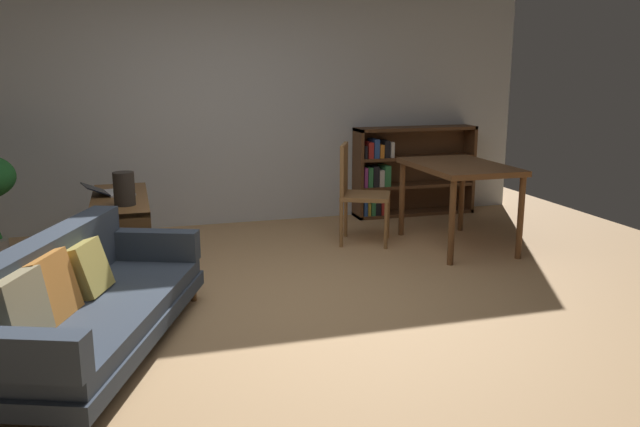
# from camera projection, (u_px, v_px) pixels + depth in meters

# --- Properties ---
(ground_plane) EXTENTS (8.16, 8.16, 0.00)m
(ground_plane) POSITION_uv_depth(u_px,v_px,m) (288.00, 306.00, 4.64)
(ground_plane) COLOR tan
(back_wall_panel) EXTENTS (6.80, 0.10, 2.70)m
(back_wall_panel) POSITION_uv_depth(u_px,v_px,m) (227.00, 99.00, 6.87)
(back_wall_panel) COLOR silver
(back_wall_panel) RESTS_ON ground_plane
(fabric_couch) EXTENTS (1.45, 2.13, 0.70)m
(fabric_couch) POSITION_uv_depth(u_px,v_px,m) (79.00, 302.00, 3.81)
(fabric_couch) COLOR brown
(fabric_couch) RESTS_ON ground_plane
(media_console) EXTENTS (0.46, 1.36, 0.60)m
(media_console) POSITION_uv_depth(u_px,v_px,m) (122.00, 231.00, 5.56)
(media_console) COLOR brown
(media_console) RESTS_ON ground_plane
(open_laptop) EXTENTS (0.47, 0.41, 0.10)m
(open_laptop) POSITION_uv_depth(u_px,v_px,m) (111.00, 191.00, 5.63)
(open_laptop) COLOR silver
(open_laptop) RESTS_ON media_console
(desk_speaker) EXTENTS (0.17, 0.17, 0.27)m
(desk_speaker) POSITION_uv_depth(u_px,v_px,m) (124.00, 189.00, 5.15)
(desk_speaker) COLOR #2D2823
(desk_speaker) RESTS_ON media_console
(dining_table) EXTENTS (0.77, 1.17, 0.80)m
(dining_table) POSITION_uv_depth(u_px,v_px,m) (459.00, 174.00, 6.05)
(dining_table) COLOR brown
(dining_table) RESTS_ON ground_plane
(dining_chair_near) EXTENTS (0.60, 0.59, 0.97)m
(dining_chair_near) POSITION_uv_depth(u_px,v_px,m) (357.00, 189.00, 6.22)
(dining_chair_near) COLOR olive
(dining_chair_near) RESTS_ON ground_plane
(bookshelf) EXTENTS (1.42, 0.30, 1.01)m
(bookshelf) POSITION_uv_depth(u_px,v_px,m) (405.00, 171.00, 7.45)
(bookshelf) COLOR #56351E
(bookshelf) RESTS_ON ground_plane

